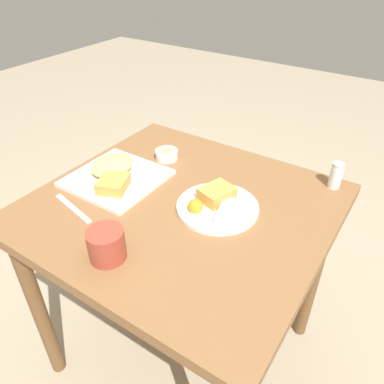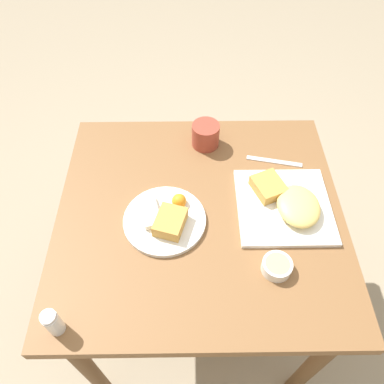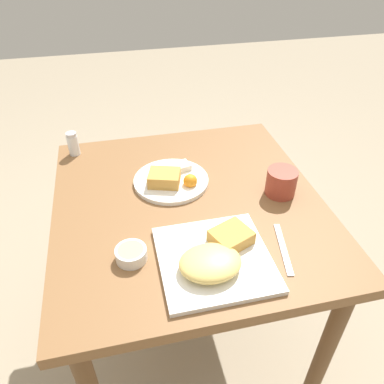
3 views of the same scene
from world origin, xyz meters
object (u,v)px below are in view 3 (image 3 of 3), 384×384
at_px(salt_shaker, 73,145).
at_px(butter_knife, 283,248).
at_px(plate_oval_far, 171,179).
at_px(coffee_mug, 281,182).
at_px(sauce_ramekin, 131,254).
at_px(plate_square_near, 215,257).

distance_m(salt_shaker, butter_knife, 0.81).
xyz_separation_m(plate_oval_far, butter_knife, (0.23, -0.35, -0.01)).
xyz_separation_m(salt_shaker, butter_knife, (0.54, -0.60, -0.04)).
height_order(salt_shaker, coffee_mug, salt_shaker).
distance_m(sauce_ramekin, salt_shaker, 0.57).
relative_size(plate_oval_far, coffee_mug, 2.60).
height_order(plate_square_near, plate_oval_far, plate_square_near).
distance_m(plate_square_near, plate_oval_far, 0.36).
height_order(sauce_ramekin, coffee_mug, coffee_mug).
relative_size(plate_oval_far, sauce_ramekin, 3.02).
xyz_separation_m(plate_square_near, butter_knife, (0.19, 0.01, -0.02)).
relative_size(plate_square_near, coffee_mug, 2.99).
height_order(butter_knife, coffee_mug, coffee_mug).
bearing_deg(sauce_ramekin, plate_square_near, -16.72).
xyz_separation_m(sauce_ramekin, salt_shaker, (-0.15, 0.55, 0.02)).
bearing_deg(plate_square_near, sauce_ramekin, 163.28).
xyz_separation_m(sauce_ramekin, butter_knife, (0.39, -0.05, -0.02)).
bearing_deg(plate_oval_far, coffee_mug, -21.48).
relative_size(plate_square_near, sauce_ramekin, 3.47).
relative_size(sauce_ramekin, butter_knife, 0.44).
xyz_separation_m(plate_square_near, coffee_mug, (0.27, 0.23, 0.02)).
relative_size(butter_knife, coffee_mug, 1.96).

